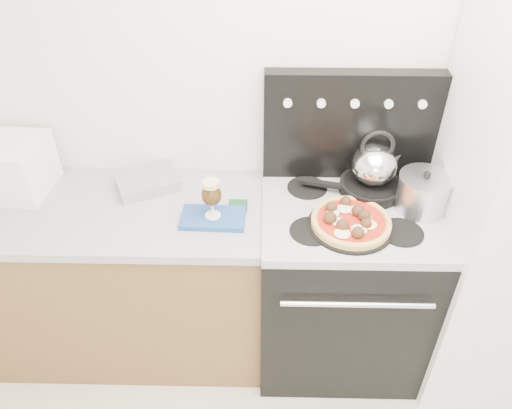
{
  "coord_description": "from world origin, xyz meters",
  "views": [
    {
      "loc": [
        -0.29,
        -0.5,
        2.23
      ],
      "look_at": [
        -0.33,
        1.05,
        1.04
      ],
      "focal_mm": 35.0,
      "sensor_mm": 36.0,
      "label": 1
    }
  ],
  "objects_px": {
    "base_cabinet": "(115,281)",
    "oven_mitt": "(213,218)",
    "toaster_oven": "(3,166)",
    "beer_glass": "(212,199)",
    "pizza": "(351,220)",
    "tea_kettle": "(375,162)",
    "stove_body": "(340,287)",
    "pizza_pan": "(350,225)",
    "stock_pot": "(422,194)",
    "skillet": "(371,187)"
  },
  "relations": [
    {
      "from": "toaster_oven",
      "to": "skillet",
      "type": "height_order",
      "value": "toaster_oven"
    },
    {
      "from": "base_cabinet",
      "to": "stock_pot",
      "type": "distance_m",
      "value": 1.5
    },
    {
      "from": "beer_glass",
      "to": "stock_pot",
      "type": "relative_size",
      "value": 0.85
    },
    {
      "from": "oven_mitt",
      "to": "stock_pot",
      "type": "bearing_deg",
      "value": 4.68
    },
    {
      "from": "stove_body",
      "to": "toaster_oven",
      "type": "relative_size",
      "value": 2.29
    },
    {
      "from": "oven_mitt",
      "to": "skillet",
      "type": "height_order",
      "value": "skillet"
    },
    {
      "from": "beer_glass",
      "to": "stock_pot",
      "type": "xyz_separation_m",
      "value": [
        0.88,
        0.07,
        -0.02
      ]
    },
    {
      "from": "base_cabinet",
      "to": "toaster_oven",
      "type": "height_order",
      "value": "toaster_oven"
    },
    {
      "from": "base_cabinet",
      "to": "tea_kettle",
      "type": "bearing_deg",
      "value": 5.02
    },
    {
      "from": "base_cabinet",
      "to": "beer_glass",
      "type": "xyz_separation_m",
      "value": [
        0.52,
        -0.09,
        0.58
      ]
    },
    {
      "from": "pizza",
      "to": "tea_kettle",
      "type": "relative_size",
      "value": 1.5
    },
    {
      "from": "tea_kettle",
      "to": "toaster_oven",
      "type": "bearing_deg",
      "value": 171.01
    },
    {
      "from": "beer_glass",
      "to": "stock_pot",
      "type": "distance_m",
      "value": 0.88
    },
    {
      "from": "beer_glass",
      "to": "pizza_pan",
      "type": "relative_size",
      "value": 0.51
    },
    {
      "from": "skillet",
      "to": "tea_kettle",
      "type": "bearing_deg",
      "value": 0.0
    },
    {
      "from": "pizza",
      "to": "skillet",
      "type": "height_order",
      "value": "pizza"
    },
    {
      "from": "base_cabinet",
      "to": "beer_glass",
      "type": "bearing_deg",
      "value": -9.43
    },
    {
      "from": "skillet",
      "to": "stock_pot",
      "type": "xyz_separation_m",
      "value": [
        0.19,
        -0.12,
        0.05
      ]
    },
    {
      "from": "base_cabinet",
      "to": "oven_mitt",
      "type": "xyz_separation_m",
      "value": [
        0.52,
        -0.09,
        0.48
      ]
    },
    {
      "from": "pizza_pan",
      "to": "tea_kettle",
      "type": "distance_m",
      "value": 0.31
    },
    {
      "from": "oven_mitt",
      "to": "stove_body",
      "type": "bearing_deg",
      "value": 5.94
    },
    {
      "from": "base_cabinet",
      "to": "stock_pot",
      "type": "relative_size",
      "value": 6.9
    },
    {
      "from": "toaster_oven",
      "to": "beer_glass",
      "type": "bearing_deg",
      "value": -7.5
    },
    {
      "from": "pizza_pan",
      "to": "skillet",
      "type": "height_order",
      "value": "skillet"
    },
    {
      "from": "stove_body",
      "to": "stock_pot",
      "type": "relative_size",
      "value": 4.19
    },
    {
      "from": "tea_kettle",
      "to": "stock_pot",
      "type": "xyz_separation_m",
      "value": [
        0.19,
        -0.12,
        -0.08
      ]
    },
    {
      "from": "toaster_oven",
      "to": "oven_mitt",
      "type": "relative_size",
      "value": 1.43
    },
    {
      "from": "base_cabinet",
      "to": "tea_kettle",
      "type": "distance_m",
      "value": 1.37
    },
    {
      "from": "base_cabinet",
      "to": "toaster_oven",
      "type": "xyz_separation_m",
      "value": [
        -0.43,
        0.12,
        0.59
      ]
    },
    {
      "from": "beer_glass",
      "to": "skillet",
      "type": "bearing_deg",
      "value": 15.62
    },
    {
      "from": "tea_kettle",
      "to": "skillet",
      "type": "bearing_deg",
      "value": 171.66
    },
    {
      "from": "stove_body",
      "to": "base_cabinet",
      "type": "bearing_deg",
      "value": 178.7
    },
    {
      "from": "toaster_oven",
      "to": "pizza_pan",
      "type": "distance_m",
      "value": 1.54
    },
    {
      "from": "stove_body",
      "to": "oven_mitt",
      "type": "distance_m",
      "value": 0.76
    },
    {
      "from": "stove_body",
      "to": "tea_kettle",
      "type": "height_order",
      "value": "tea_kettle"
    },
    {
      "from": "pizza",
      "to": "oven_mitt",
      "type": "bearing_deg",
      "value": 174.56
    },
    {
      "from": "beer_glass",
      "to": "tea_kettle",
      "type": "height_order",
      "value": "tea_kettle"
    },
    {
      "from": "base_cabinet",
      "to": "oven_mitt",
      "type": "bearing_deg",
      "value": -9.43
    },
    {
      "from": "toaster_oven",
      "to": "beer_glass",
      "type": "xyz_separation_m",
      "value": [
        0.95,
        -0.21,
        -0.01
      ]
    },
    {
      "from": "beer_glass",
      "to": "base_cabinet",
      "type": "bearing_deg",
      "value": 170.57
    },
    {
      "from": "oven_mitt",
      "to": "pizza",
      "type": "bearing_deg",
      "value": -5.44
    },
    {
      "from": "toaster_oven",
      "to": "tea_kettle",
      "type": "relative_size",
      "value": 1.78
    },
    {
      "from": "stove_body",
      "to": "pizza_pan",
      "type": "height_order",
      "value": "pizza_pan"
    },
    {
      "from": "pizza_pan",
      "to": "pizza",
      "type": "distance_m",
      "value": 0.03
    },
    {
      "from": "toaster_oven",
      "to": "pizza_pan",
      "type": "bearing_deg",
      "value": -4.88
    },
    {
      "from": "stove_body",
      "to": "skillet",
      "type": "distance_m",
      "value": 0.53
    },
    {
      "from": "oven_mitt",
      "to": "stock_pot",
      "type": "distance_m",
      "value": 0.88
    },
    {
      "from": "toaster_oven",
      "to": "pizza",
      "type": "height_order",
      "value": "toaster_oven"
    },
    {
      "from": "oven_mitt",
      "to": "pizza_pan",
      "type": "bearing_deg",
      "value": -5.44
    },
    {
      "from": "base_cabinet",
      "to": "skillet",
      "type": "distance_m",
      "value": 1.31
    }
  ]
}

